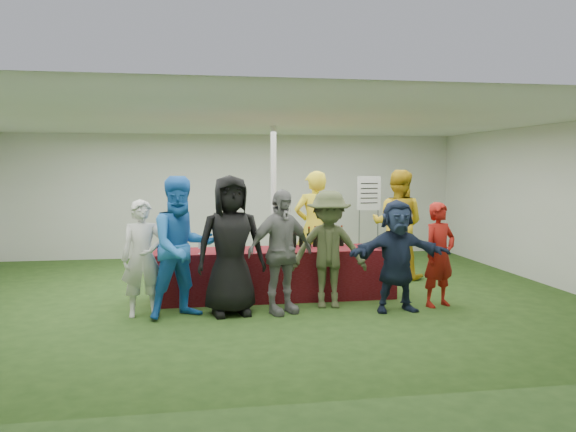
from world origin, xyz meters
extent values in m
plane|color=#284719|center=(0.00, 0.00, 0.00)|extent=(60.00, 60.00, 0.00)
plane|color=white|center=(0.00, 4.00, 1.35)|extent=(10.00, 0.00, 10.00)
plane|color=white|center=(0.00, -4.00, 1.35)|extent=(10.00, 0.00, 10.00)
plane|color=white|center=(5.00, 0.00, 1.35)|extent=(0.00, 8.00, 8.00)
plane|color=white|center=(0.00, 0.00, 2.70)|extent=(10.00, 10.00, 0.00)
cylinder|color=silver|center=(0.50, 1.20, 1.35)|extent=(0.10, 0.10, 2.70)
cube|color=maroon|center=(0.33, -0.17, 0.38)|extent=(3.60, 0.80, 0.75)
cylinder|color=black|center=(0.65, -0.05, 0.86)|extent=(0.07, 0.07, 0.22)
cylinder|color=black|center=(0.65, -0.05, 1.01)|extent=(0.03, 0.03, 0.08)
cylinder|color=maroon|center=(0.65, -0.05, 1.06)|extent=(0.03, 0.03, 0.02)
cylinder|color=black|center=(0.76, 0.00, 0.86)|extent=(0.07, 0.07, 0.22)
cylinder|color=black|center=(0.76, 0.00, 1.01)|extent=(0.03, 0.03, 0.08)
cylinder|color=maroon|center=(0.76, 0.00, 1.06)|extent=(0.03, 0.03, 0.02)
cylinder|color=black|center=(0.87, -0.08, 0.86)|extent=(0.07, 0.07, 0.22)
cylinder|color=black|center=(0.87, -0.08, 1.01)|extent=(0.03, 0.03, 0.08)
cylinder|color=maroon|center=(0.87, -0.08, 1.06)|extent=(0.03, 0.03, 0.02)
cylinder|color=black|center=(0.98, -0.02, 0.86)|extent=(0.07, 0.07, 0.22)
cylinder|color=black|center=(0.98, -0.02, 1.01)|extent=(0.03, 0.03, 0.08)
cylinder|color=maroon|center=(0.98, -0.02, 1.06)|extent=(0.03, 0.03, 0.02)
cylinder|color=black|center=(1.18, -0.05, 0.86)|extent=(0.07, 0.07, 0.22)
cylinder|color=black|center=(1.18, -0.05, 1.01)|extent=(0.03, 0.03, 0.08)
cylinder|color=maroon|center=(1.18, -0.05, 1.06)|extent=(0.03, 0.03, 0.02)
cylinder|color=black|center=(1.28, 0.01, 0.86)|extent=(0.07, 0.07, 0.22)
cylinder|color=black|center=(1.28, 0.01, 1.01)|extent=(0.03, 0.03, 0.08)
cylinder|color=maroon|center=(1.28, 0.01, 1.06)|extent=(0.03, 0.03, 0.02)
cylinder|color=black|center=(1.41, 0.01, 0.86)|extent=(0.07, 0.07, 0.22)
cylinder|color=black|center=(1.41, 0.01, 1.01)|extent=(0.03, 0.03, 0.08)
cylinder|color=maroon|center=(1.41, 0.01, 1.06)|extent=(0.03, 0.03, 0.02)
cylinder|color=silver|center=(-1.03, -0.39, 0.75)|extent=(0.06, 0.06, 0.00)
cylinder|color=silver|center=(-1.03, -0.39, 0.79)|extent=(0.01, 0.01, 0.07)
cylinder|color=silver|center=(-1.03, -0.39, 0.87)|extent=(0.06, 0.06, 0.08)
cylinder|color=#4A0708|center=(-1.03, -0.39, 0.84)|extent=(0.05, 0.05, 0.02)
cylinder|color=silver|center=(-0.79, -0.45, 0.75)|extent=(0.06, 0.06, 0.00)
cylinder|color=silver|center=(-0.79, -0.45, 0.79)|extent=(0.01, 0.01, 0.07)
cylinder|color=silver|center=(-0.79, -0.45, 0.87)|extent=(0.06, 0.06, 0.08)
cylinder|color=silver|center=(-0.50, -0.43, 0.75)|extent=(0.06, 0.06, 0.00)
cylinder|color=silver|center=(-0.50, -0.43, 0.79)|extent=(0.01, 0.01, 0.07)
cylinder|color=silver|center=(-0.50, -0.43, 0.87)|extent=(0.06, 0.06, 0.08)
cylinder|color=silver|center=(0.04, -0.43, 0.75)|extent=(0.06, 0.06, 0.00)
cylinder|color=silver|center=(0.04, -0.43, 0.79)|extent=(0.01, 0.01, 0.07)
cylinder|color=silver|center=(0.04, -0.43, 0.87)|extent=(0.06, 0.06, 0.08)
cylinder|color=#4A0708|center=(0.04, -0.43, 0.84)|extent=(0.05, 0.05, 0.02)
cylinder|color=silver|center=(0.31, -0.09, 0.85)|extent=(0.07, 0.07, 0.20)
cylinder|color=silver|center=(0.31, -0.09, 0.96)|extent=(0.03, 0.03, 0.03)
cube|color=white|center=(1.85, -0.12, 0.77)|extent=(0.25, 0.18, 0.03)
cylinder|color=slate|center=(1.98, -0.39, 0.84)|extent=(0.22, 0.22, 0.18)
cylinder|color=slate|center=(2.49, 2.65, 0.55)|extent=(0.02, 0.02, 1.10)
cylinder|color=slate|center=(2.89, 2.65, 0.55)|extent=(0.02, 0.02, 1.10)
cube|color=white|center=(2.69, 2.65, 1.45)|extent=(0.50, 0.02, 0.70)
cube|color=black|center=(2.69, 2.63, 1.65)|extent=(0.36, 0.01, 0.02)
cube|color=black|center=(2.69, 2.63, 1.55)|extent=(0.36, 0.01, 0.02)
cube|color=black|center=(2.69, 2.63, 1.45)|extent=(0.36, 0.01, 0.02)
cube|color=black|center=(2.69, 2.63, 1.35)|extent=(0.36, 0.01, 0.02)
cube|color=black|center=(2.69, 2.63, 1.25)|extent=(0.36, 0.01, 0.02)
imported|color=yellow|center=(1.15, 0.81, 0.96)|extent=(0.72, 0.48, 1.92)
imported|color=gold|center=(2.71, 1.02, 0.97)|extent=(1.19, 1.11, 1.94)
imported|color=silver|center=(-1.55, -0.91, 0.78)|extent=(0.60, 0.43, 1.56)
imported|color=blue|center=(-1.03, -1.04, 0.94)|extent=(1.11, 1.00, 1.87)
imported|color=black|center=(-0.39, -1.01, 0.94)|extent=(0.99, 0.71, 1.88)
imported|color=slate|center=(0.28, -1.06, 0.85)|extent=(1.07, 0.77, 1.69)
imported|color=#414A2A|center=(1.00, -0.84, 0.83)|extent=(1.14, 0.74, 1.66)
imported|color=#1A253E|center=(1.88, -1.21, 0.77)|extent=(1.43, 0.46, 1.54)
imported|color=maroon|center=(2.57, -1.04, 0.74)|extent=(0.63, 0.52, 1.49)
camera|label=1|loc=(-0.84, -8.49, 1.99)|focal=35.00mm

